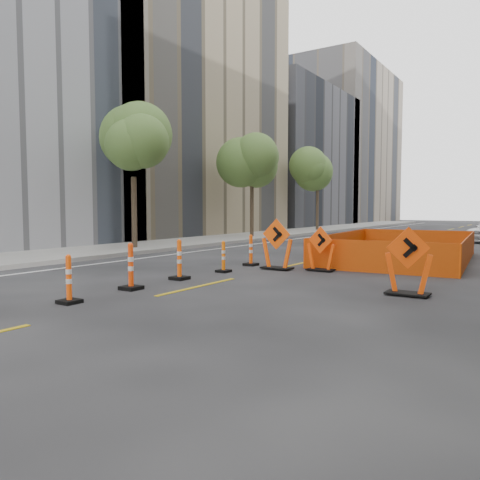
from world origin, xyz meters
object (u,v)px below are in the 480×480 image
Objects in this scene: channelizer_5 at (179,259)px; chevron_sign_left at (277,244)px; chevron_sign_center at (321,249)px; chevron_sign_right at (408,261)px; channelizer_4 at (131,266)px; channelizer_3 at (69,279)px; channelizer_6 at (223,257)px; channelizer_7 at (251,250)px.

chevron_sign_left is (1.21, 3.24, 0.25)m from channelizer_5.
chevron_sign_right is (3.21, -2.64, 0.08)m from chevron_sign_center.
channelizer_5 is 3.47m from chevron_sign_left.
channelizer_4 is at bearing -104.24° from chevron_sign_center.
channelizer_3 is 7.22m from chevron_sign_right.
chevron_sign_left is at bearing 69.60° from channelizer_5.
channelizer_4 is 6.33m from chevron_sign_right.
channelizer_5 reaches higher than channelizer_6.
chevron_sign_right is (5.52, 4.64, 0.26)m from channelizer_3.
channelizer_7 reaches higher than channelizer_3.
chevron_sign_right is at bearing -26.23° from chevron_sign_left.
channelizer_6 is at bearing 146.77° from chevron_sign_right.
channelizer_6 is at bearing -125.95° from chevron_sign_left.
channelizer_4 is at bearing 94.25° from channelizer_3.
channelizer_3 is 0.63× the size of chevron_sign_left.
channelizer_5 is 0.80× the size of chevron_sign_center.
chevron_sign_left is 1.36m from chevron_sign_center.
channelizer_4 is at bearing -178.46° from chevron_sign_right.
channelizer_7 reaches higher than channelizer_6.
channelizer_4 reaches higher than channelizer_3.
channelizer_6 is 0.60× the size of chevron_sign_left.
channelizer_7 is at bearing 89.93° from channelizer_5.
channelizer_3 is 0.92× the size of channelizer_5.
channelizer_7 is at bearing 95.14° from channelizer_6.
channelizer_7 is (-0.19, 7.25, 0.02)m from channelizer_3.
chevron_sign_left is at bearing 81.62° from channelizer_3.
channelizer_4 is 5.99m from chevron_sign_center.
channelizer_6 is 2.98m from chevron_sign_center.
channelizer_3 is at bearing -164.97° from chevron_sign_right.
channelizer_6 is (-0.03, 5.44, -0.03)m from channelizer_3.
channelizer_3 is 0.73× the size of chevron_sign_center.
channelizer_3 is 5.44m from channelizer_6.
chevron_sign_right is at bearing -29.60° from chevron_sign_center.
channelizer_7 is at bearing -169.57° from chevron_sign_center.
chevron_sign_left reaches higher than channelizer_5.
chevron_sign_right reaches higher than channelizer_6.
chevron_sign_right reaches higher than channelizer_4.
channelizer_3 is 0.90× the size of channelizer_4.
chevron_sign_right is (5.71, -2.62, 0.24)m from channelizer_7.
chevron_sign_left is (1.04, 1.43, 0.32)m from channelizer_6.
channelizer_4 is 0.73× the size of chevron_sign_right.
channelizer_4 is 0.70× the size of chevron_sign_left.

